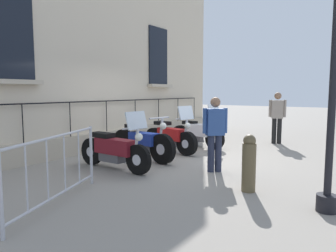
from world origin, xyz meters
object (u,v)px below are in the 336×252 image
at_px(motorcycle_maroon, 114,150).
at_px(motorcycle_red, 170,137).
at_px(pedestrian_standing, 277,115).
at_px(motorcycle_blue, 143,143).
at_px(crowd_barrier, 56,168).
at_px(pedestrian_walking, 215,130).
at_px(motorcycle_white, 198,133).
at_px(bollard, 249,163).

height_order(motorcycle_maroon, motorcycle_red, motorcycle_red).
bearing_deg(pedestrian_standing, motorcycle_maroon, -109.49).
xyz_separation_m(motorcycle_blue, motorcycle_red, (0.03, 1.19, -0.01)).
bearing_deg(crowd_barrier, motorcycle_blue, 105.76).
xyz_separation_m(motorcycle_maroon, pedestrian_walking, (1.86, 1.04, 0.43)).
bearing_deg(motorcycle_blue, motorcycle_white, 84.35).
relative_size(motorcycle_red, pedestrian_standing, 1.14).
bearing_deg(pedestrian_walking, pedestrian_standing, 88.96).
relative_size(motorcycle_red, bollard, 1.95).
bearing_deg(crowd_barrier, bollard, 46.06).
xyz_separation_m(motorcycle_maroon, crowd_barrier, (0.79, -2.06, 0.13)).
distance_m(motorcycle_red, crowd_barrier, 4.43).
bearing_deg(motorcycle_white, pedestrian_walking, -54.75).
xyz_separation_m(motorcycle_white, pedestrian_walking, (1.72, -2.43, 0.44)).
relative_size(bollard, pedestrian_standing, 0.59).
height_order(motorcycle_maroon, crowd_barrier, motorcycle_maroon).
bearing_deg(bollard, crowd_barrier, -133.94).
xyz_separation_m(bollard, pedestrian_standing, (-0.97, 5.33, 0.44)).
bearing_deg(motorcycle_red, motorcycle_blue, -91.62).
relative_size(motorcycle_maroon, motorcycle_blue, 1.01).
relative_size(bollard, pedestrian_walking, 0.62).
bearing_deg(bollard, pedestrian_walking, 139.48).
distance_m(crowd_barrier, pedestrian_standing, 7.63).
bearing_deg(motorcycle_blue, motorcycle_maroon, -84.92).
height_order(motorcycle_red, pedestrian_walking, pedestrian_walking).
distance_m(motorcycle_blue, bollard, 3.16).
bearing_deg(bollard, motorcycle_maroon, -177.30).
height_order(motorcycle_white, crowd_barrier, motorcycle_white).
relative_size(motorcycle_maroon, pedestrian_standing, 1.25).
relative_size(motorcycle_blue, pedestrian_standing, 1.24).
relative_size(motorcycle_maroon, motorcycle_red, 1.09).
bearing_deg(crowd_barrier, pedestrian_standing, 81.37).
bearing_deg(pedestrian_walking, motorcycle_maroon, -150.75).
bearing_deg(crowd_barrier, motorcycle_white, 96.76).
xyz_separation_m(motorcycle_blue, motorcycle_white, (0.23, 2.38, 0.00)).
relative_size(motorcycle_white, bollard, 1.97).
height_order(motorcycle_blue, motorcycle_red, motorcycle_red).
xyz_separation_m(motorcycle_white, bollard, (2.77, -3.33, 0.06)).
bearing_deg(motorcycle_white, crowd_barrier, -83.24).
distance_m(motorcycle_blue, crowd_barrier, 3.28).
height_order(motorcycle_red, pedestrian_standing, pedestrian_standing).
bearing_deg(motorcycle_red, motorcycle_maroon, -88.40).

